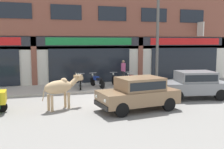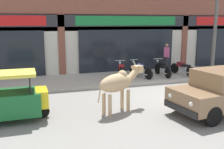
# 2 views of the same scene
# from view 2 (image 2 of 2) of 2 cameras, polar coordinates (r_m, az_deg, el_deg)

# --- Properties ---
(ground_plane) EXTENTS (90.00, 90.00, 0.00)m
(ground_plane) POSITION_cam_2_polar(r_m,az_deg,el_deg) (10.99, 13.53, -4.72)
(ground_plane) COLOR gray
(sidewalk) EXTENTS (19.00, 3.25, 0.13)m
(sidewalk) POSITION_cam_2_polar(r_m,az_deg,el_deg) (14.28, 5.63, -0.50)
(sidewalk) COLOR #B7AFA3
(sidewalk) RESTS_ON ground
(shop_building) EXTENTS (23.00, 1.40, 8.34)m
(shop_building) POSITION_cam_2_polar(r_m,az_deg,el_deg) (15.75, 3.14, 14.85)
(shop_building) COLOR brown
(shop_building) RESTS_ON ground
(cow) EXTENTS (1.97, 1.22, 1.61)m
(cow) POSITION_cam_2_polar(r_m,az_deg,el_deg) (8.69, 1.41, -1.81)
(cow) COLOR tan
(cow) RESTS_ON ground
(car_0) EXTENTS (3.75, 2.02, 1.46)m
(car_0) POSITION_cam_2_polar(r_m,az_deg,el_deg) (9.40, 23.21, -2.92)
(car_0) COLOR black
(car_0) RESTS_ON ground
(auto_rickshaw) EXTENTS (1.99, 1.17, 1.52)m
(auto_rickshaw) POSITION_cam_2_polar(r_m,az_deg,el_deg) (8.53, -20.61, -5.21)
(auto_rickshaw) COLOR black
(auto_rickshaw) RESTS_ON ground
(motorcycle_0) EXTENTS (0.62, 1.80, 0.88)m
(motorcycle_0) POSITION_cam_2_polar(r_m,az_deg,el_deg) (13.33, 2.14, 0.67)
(motorcycle_0) COLOR black
(motorcycle_0) RESTS_ON sidewalk
(motorcycle_1) EXTENTS (0.67, 1.78, 0.88)m
(motorcycle_1) POSITION_cam_2_polar(r_m,az_deg,el_deg) (13.81, 6.29, 0.99)
(motorcycle_1) COLOR black
(motorcycle_1) RESTS_ON sidewalk
(motorcycle_2) EXTENTS (0.52, 1.81, 0.88)m
(motorcycle_2) POSITION_cam_2_polar(r_m,az_deg,el_deg) (14.30, 10.95, 1.20)
(motorcycle_2) COLOR black
(motorcycle_2) RESTS_ON sidewalk
(motorcycle_3) EXTENTS (0.55, 1.80, 0.88)m
(motorcycle_3) POSITION_cam_2_polar(r_m,az_deg,el_deg) (14.84, 15.03, 1.38)
(motorcycle_3) COLOR black
(motorcycle_3) RESTS_ON sidewalk
(pedestrian) EXTENTS (0.32, 0.50, 1.60)m
(pedestrian) POSITION_cam_2_polar(r_m,az_deg,el_deg) (15.97, 11.75, 4.39)
(pedestrian) COLOR #2D2D33
(pedestrian) RESTS_ON sidewalk
(utility_pole) EXTENTS (0.18, 0.18, 6.13)m
(utility_pole) POSITION_cam_2_polar(r_m,az_deg,el_deg) (14.78, 21.69, 11.38)
(utility_pole) COLOR #595651
(utility_pole) RESTS_ON sidewalk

